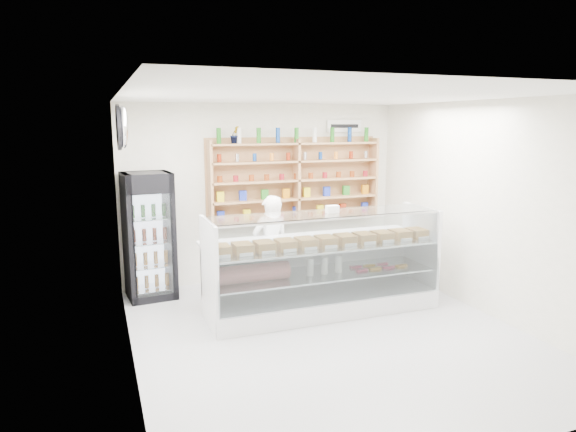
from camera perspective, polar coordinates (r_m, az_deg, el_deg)
name	(u,v)px	position (r m, az deg, el deg)	size (l,w,h in m)	color
room	(330,220)	(5.95, 4.72, -0.42)	(5.00, 5.00, 5.00)	#ADACB1
display_counter	(322,284)	(6.95, 3.81, -7.60)	(3.10, 0.93, 1.35)	white
shop_worker	(271,248)	(7.30, -1.93, -3.55)	(0.55, 0.36, 1.51)	white
drinks_cooler	(149,236)	(7.61, -15.20, -2.11)	(0.71, 0.69, 1.82)	black
wall_shelving	(296,180)	(8.24, 0.94, 3.98)	(2.84, 0.28, 1.33)	#A3744D
potted_plant	(235,135)	(7.88, -5.93, 8.98)	(0.15, 0.12, 0.27)	#1E6626
security_mirror	(123,127)	(6.49, -17.87, 9.35)	(0.15, 0.50, 0.50)	silver
wall_sign	(344,126)	(8.68, 6.26, 9.90)	(0.62, 0.03, 0.20)	white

